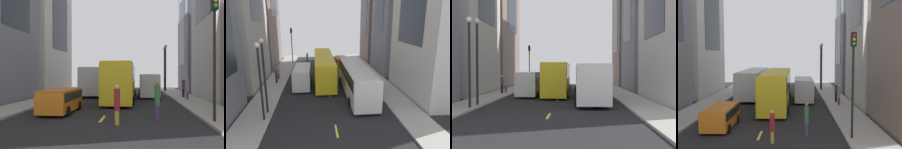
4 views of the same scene
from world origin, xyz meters
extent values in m
plane|color=black|center=(0.00, 0.00, 0.00)|extent=(40.80, 40.80, 0.00)
cube|color=#9E9B93|center=(-6.97, 0.00, 0.07)|extent=(2.87, 44.00, 0.15)
cube|color=#9E9B93|center=(6.97, 0.00, 0.07)|extent=(2.87, 44.00, 0.15)
cube|color=yellow|center=(0.00, -12.60, 0.01)|extent=(0.16, 2.00, 0.01)
cube|color=yellow|center=(0.00, -4.20, 0.01)|extent=(0.16, 2.00, 0.01)
cube|color=yellow|center=(0.00, 4.20, 0.01)|extent=(0.16, 2.00, 0.01)
cube|color=yellow|center=(0.00, 12.60, 0.01)|extent=(0.16, 2.00, 0.01)
cube|color=yellow|center=(0.00, 21.00, 0.01)|extent=(0.16, 2.00, 0.01)
cube|color=slate|center=(13.23, 9.95, 8.78)|extent=(9.26, 7.37, 17.55)
cube|color=#1E232D|center=(13.23, 9.95, 8.78)|extent=(9.35, 4.06, 9.65)
cube|color=silver|center=(-3.04, 4.32, 1.77)|extent=(2.55, 12.35, 3.00)
cube|color=black|center=(-3.04, 4.32, 2.62)|extent=(2.60, 11.37, 1.20)
cube|color=beige|center=(-3.04, 4.32, 3.31)|extent=(2.45, 11.86, 0.08)
cylinder|color=black|center=(-4.21, 8.15, 0.50)|extent=(0.46, 1.00, 1.00)
cylinder|color=black|center=(-1.86, 8.15, 0.50)|extent=(0.46, 1.00, 1.00)
cylinder|color=black|center=(-4.21, 0.49, 0.50)|extent=(0.46, 1.00, 1.00)
cylinder|color=black|center=(-1.86, 0.49, 0.50)|extent=(0.46, 1.00, 1.00)
cube|color=yellow|center=(0.38, -1.87, 1.86)|extent=(2.45, 13.95, 3.30)
cube|color=black|center=(0.38, -1.87, 2.72)|extent=(2.50, 12.84, 1.48)
cube|color=gold|center=(0.38, -1.87, 3.55)|extent=(2.35, 13.39, 0.08)
cylinder|color=black|center=(-0.75, 2.46, 0.38)|extent=(0.44, 0.76, 0.76)
cylinder|color=black|center=(1.51, 2.46, 0.38)|extent=(0.44, 0.76, 0.76)
cylinder|color=black|center=(-0.75, -6.20, 0.38)|extent=(0.44, 0.76, 0.76)
cylinder|color=black|center=(1.51, -6.20, 0.38)|extent=(0.44, 0.76, 0.76)
cube|color=white|center=(3.25, 0.89, 1.35)|extent=(2.05, 6.06, 2.30)
cube|color=black|center=(3.25, 0.89, 2.10)|extent=(2.09, 5.58, 0.69)
cube|color=silver|center=(3.25, 0.89, 2.54)|extent=(1.97, 5.82, 0.08)
cylinder|color=black|center=(2.31, 2.77, 0.36)|extent=(0.37, 0.72, 0.72)
cylinder|color=black|center=(4.20, 2.77, 0.36)|extent=(0.37, 0.72, 0.72)
cylinder|color=black|center=(2.31, -0.99, 0.36)|extent=(0.37, 0.72, 0.72)
cylinder|color=black|center=(4.20, -0.99, 0.36)|extent=(0.37, 0.72, 0.72)
cube|color=orange|center=(-3.10, -10.65, 0.83)|extent=(1.77, 4.50, 1.32)
cube|color=black|center=(-3.10, -10.65, 1.16)|extent=(1.81, 4.14, 0.55)
cube|color=#BE6115|center=(-3.10, -10.65, 1.53)|extent=(1.70, 4.32, 0.08)
cylinder|color=black|center=(-3.91, -9.26, 0.31)|extent=(0.32, 0.62, 0.62)
cylinder|color=black|center=(-2.28, -9.26, 0.31)|extent=(0.32, 0.62, 0.62)
cylinder|color=black|center=(-3.91, -12.04, 0.31)|extent=(0.32, 0.62, 0.62)
cylinder|color=black|center=(-2.28, -12.04, 0.31)|extent=(0.32, 0.62, 0.62)
cylinder|color=#593372|center=(3.10, -12.55, 0.40)|extent=(0.23, 0.23, 0.80)
cylinder|color=#336B38|center=(3.10, -12.55, 1.38)|extent=(0.31, 0.31, 1.16)
sphere|color=#8C6647|center=(3.10, -12.55, 2.07)|extent=(0.22, 0.22, 0.22)
cylinder|color=gold|center=(0.97, -14.11, 0.36)|extent=(0.22, 0.22, 0.72)
cylinder|color=maroon|center=(0.97, -14.11, 1.27)|extent=(0.30, 0.30, 1.11)
sphere|color=beige|center=(0.97, -14.11, 1.93)|extent=(0.22, 0.22, 0.22)
cylinder|color=black|center=(6.79, -0.56, 0.58)|extent=(0.25, 0.25, 0.86)
cylinder|color=#593372|center=(6.79, -0.56, 1.49)|extent=(0.34, 0.34, 0.97)
sphere|color=beige|center=(6.79, -0.56, 2.09)|extent=(0.22, 0.22, 0.22)
cylinder|color=#593372|center=(6.83, -2.37, 0.51)|extent=(0.24, 0.24, 0.73)
cylinder|color=gray|center=(6.83, -2.37, 1.41)|extent=(0.31, 0.31, 1.07)
sphere|color=tan|center=(6.83, -2.37, 2.07)|extent=(0.25, 0.25, 0.25)
cylinder|color=black|center=(5.93, -13.38, 3.00)|extent=(0.14, 0.14, 5.70)
cube|color=black|center=(5.93, -13.38, 6.30)|extent=(0.32, 0.32, 0.90)
sphere|color=orange|center=(5.93, -13.56, 6.30)|extent=(0.20, 0.20, 0.20)
sphere|color=green|center=(5.93, -13.56, 6.04)|extent=(0.20, 0.20, 0.20)
cylinder|color=black|center=(6.03, 8.82, 3.34)|extent=(0.18, 0.18, 6.38)
sphere|color=silver|center=(6.03, 8.82, 6.71)|extent=(0.44, 0.44, 0.44)
cylinder|color=black|center=(6.03, 10.29, 3.25)|extent=(0.18, 0.18, 6.21)
sphere|color=silver|center=(6.03, 10.29, 6.54)|extent=(0.44, 0.44, 0.44)
camera|label=1|loc=(2.03, -25.84, 2.55)|focal=37.45mm
camera|label=2|loc=(1.45, 27.49, 8.62)|focal=34.07mm
camera|label=3|loc=(-1.71, 28.68, 3.01)|focal=41.28mm
camera|label=4|loc=(2.46, -30.00, 5.43)|focal=43.07mm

